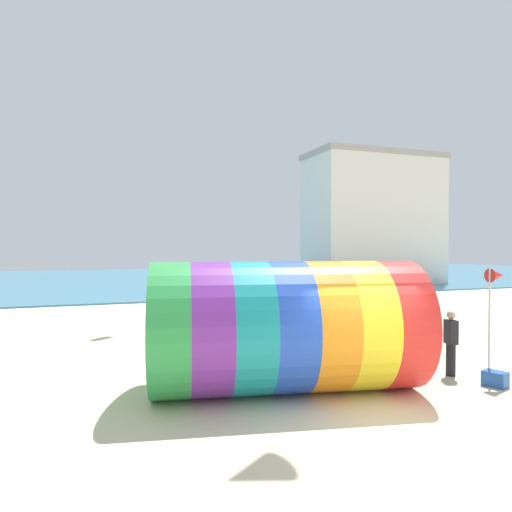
# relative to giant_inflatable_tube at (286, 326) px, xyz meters

# --- Properties ---
(ground_plane) EXTENTS (120.00, 120.00, 0.00)m
(ground_plane) POSITION_rel_giant_inflatable_tube_xyz_m (1.13, -2.48, -1.50)
(ground_plane) COLOR beige
(sea) EXTENTS (120.00, 40.00, 0.10)m
(sea) POSITION_rel_giant_inflatable_tube_xyz_m (1.13, 37.83, -1.45)
(sea) COLOR teal
(sea) RESTS_ON ground
(giant_inflatable_tube) EXTENTS (6.53, 4.07, 3.01)m
(giant_inflatable_tube) POSITION_rel_giant_inflatable_tube_xyz_m (0.00, 0.00, 0.00)
(giant_inflatable_tube) COLOR green
(giant_inflatable_tube) RESTS_ON ground
(kite_handler) EXTENTS (0.30, 0.40, 1.69)m
(kite_handler) POSITION_rel_giant_inflatable_tube_xyz_m (4.52, -0.27, -0.64)
(kite_handler) COLOR black
(kite_handler) RESTS_ON ground
(promenade_building) EXTENTS (11.76, 5.81, 11.49)m
(promenade_building) POSITION_rel_giant_inflatable_tube_xyz_m (19.15, 24.91, 4.25)
(promenade_building) COLOR silver
(promenade_building) RESTS_ON ground
(beach_flag) EXTENTS (0.47, 0.36, 2.79)m
(beach_flag) POSITION_rel_giant_inflatable_tube_xyz_m (5.46, -0.78, 0.98)
(beach_flag) COLOR silver
(beach_flag) RESTS_ON ground
(cooler_box) EXTENTS (0.52, 0.61, 0.36)m
(cooler_box) POSITION_rel_giant_inflatable_tube_xyz_m (4.85, -1.35, -1.32)
(cooler_box) COLOR #2659B2
(cooler_box) RESTS_ON ground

